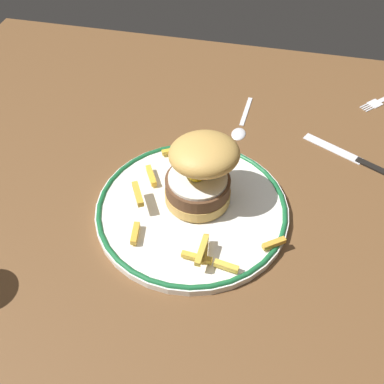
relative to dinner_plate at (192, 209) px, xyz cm
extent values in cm
cube|color=brown|center=(2.78, -0.61, -2.84)|extent=(123.47, 104.98, 4.00)
cylinder|color=white|center=(0.00, 0.00, -0.24)|extent=(29.63, 29.63, 1.20)
torus|color=#196033|center=(0.00, 0.00, 0.36)|extent=(29.23, 29.23, 0.80)
cylinder|color=tan|center=(0.50, 1.72, 1.66)|extent=(10.11, 10.11, 1.80)
cylinder|color=#513420|center=(0.50, 1.72, 3.69)|extent=(9.87, 9.87, 2.26)
cylinder|color=white|center=(0.50, 1.72, 5.07)|extent=(8.87, 8.87, 0.50)
ellipsoid|color=yellow|center=(0.28, 1.69, 5.74)|extent=(2.60, 2.60, 1.40)
ellipsoid|color=tan|center=(1.20, 2.59, 9.33)|extent=(14.45, 14.61, 5.94)
cube|color=gold|center=(7.02, -10.05, 1.18)|extent=(3.51, 1.39, 0.84)
cube|color=#EBB951|center=(2.53, 11.97, 1.16)|extent=(3.70, 1.39, 0.80)
cube|color=gold|center=(-5.49, 11.21, 1.14)|extent=(4.27, 2.88, 0.76)
cube|color=gold|center=(12.93, -4.79, 1.17)|extent=(3.35, 2.72, 0.81)
cube|color=gold|center=(3.44, -9.37, 2.81)|extent=(1.07, 4.83, 0.82)
cube|color=gold|center=(-3.46, 12.12, 1.13)|extent=(0.81, 4.70, 0.73)
cube|color=gold|center=(-7.73, 4.44, 1.19)|extent=(2.82, 4.13, 0.86)
cube|color=gold|center=(3.71, -8.43, 1.94)|extent=(1.37, 4.78, 0.79)
cube|color=gold|center=(-6.73, -7.35, 1.19)|extent=(1.37, 3.72, 0.86)
cube|color=gold|center=(2.67, -9.49, 1.15)|extent=(4.43, 1.11, 0.77)
cube|color=gold|center=(-7.97, -1.51, 3.07)|extent=(3.04, 4.49, 0.92)
cube|color=silver|center=(29.02, 35.11, -0.66)|extent=(3.25, 3.25, 0.32)
cube|color=silver|center=(28.03, 33.01, -0.66)|extent=(1.86, 1.91, 0.28)
cube|color=silver|center=(27.67, 33.35, -0.66)|extent=(1.86, 1.91, 0.28)
cube|color=silver|center=(27.31, 33.70, -0.66)|extent=(1.86, 1.91, 0.28)
cube|color=silver|center=(26.95, 34.05, -0.66)|extent=(1.86, 1.91, 0.28)
cube|color=black|center=(28.69, 15.99, -0.54)|extent=(7.68, 4.69, 0.70)
cube|color=silver|center=(21.11, 19.84, -0.64)|extent=(10.62, 6.58, 0.24)
cube|color=silver|center=(4.63, 27.15, -0.64)|extent=(1.30, 9.03, 0.32)
ellipsoid|color=silver|center=(4.23, 20.16, -0.44)|extent=(2.80, 3.74, 0.90)
camera|label=1|loc=(10.17, -45.59, 53.89)|focal=43.35mm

